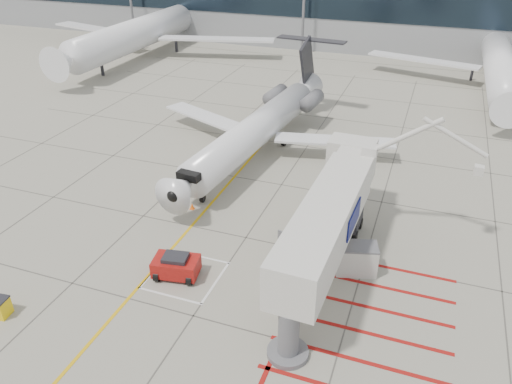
% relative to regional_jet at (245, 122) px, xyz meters
% --- Properties ---
extents(ground_plane, '(260.00, 260.00, 0.00)m').
position_rel_regional_jet_xyz_m(ground_plane, '(4.11, -14.42, -3.98)').
color(ground_plane, gray).
rests_on(ground_plane, ground).
extents(regional_jet, '(27.00, 32.63, 7.97)m').
position_rel_regional_jet_xyz_m(regional_jet, '(0.00, 0.00, 0.00)').
color(regional_jet, silver).
rests_on(regional_jet, ground_plane).
extents(jet_bridge, '(9.17, 18.35, 7.23)m').
position_rel_regional_jet_xyz_m(jet_bridge, '(9.96, -13.07, -0.37)').
color(jet_bridge, silver).
rests_on(jet_bridge, ground_plane).
extents(pushback_tug, '(2.94, 2.12, 1.57)m').
position_rel_regional_jet_xyz_m(pushback_tug, '(1.64, -15.63, -3.20)').
color(pushback_tug, '#9F120F').
rests_on(pushback_tug, ground_plane).
extents(baggage_cart, '(2.42, 1.96, 1.33)m').
position_rel_regional_jet_xyz_m(baggage_cart, '(7.62, -10.35, -3.32)').
color(baggage_cart, '#58595D').
rests_on(baggage_cart, ground_plane).
extents(ground_power_unit, '(2.72, 2.04, 1.92)m').
position_rel_regional_jet_xyz_m(ground_power_unit, '(11.70, -11.49, -3.02)').
color(ground_power_unit, beige).
rests_on(ground_power_unit, ground_plane).
extents(cone_nose, '(0.34, 0.34, 0.48)m').
position_rel_regional_jet_xyz_m(cone_nose, '(-0.99, -8.28, -3.74)').
color(cone_nose, '#FF5C0D').
rests_on(cone_nose, ground_plane).
extents(cone_side, '(0.36, 0.36, 0.50)m').
position_rel_regional_jet_xyz_m(cone_side, '(6.67, -5.67, -3.73)').
color(cone_side, '#EC5C0C').
rests_on(cone_side, ground_plane).
extents(terminal_glass_band, '(180.00, 0.10, 6.00)m').
position_rel_regional_jet_xyz_m(terminal_glass_band, '(14.11, 41.53, 4.02)').
color(terminal_glass_band, black).
rests_on(terminal_glass_band, ground_plane).
extents(bg_aircraft_b, '(38.44, 42.71, 12.81)m').
position_rel_regional_jet_xyz_m(bg_aircraft_b, '(-27.84, 31.58, 2.42)').
color(bg_aircraft_b, silver).
rests_on(bg_aircraft_b, ground_plane).
extents(bg_aircraft_c, '(32.42, 36.02, 10.81)m').
position_rel_regional_jet_xyz_m(bg_aircraft_c, '(21.44, 31.58, 1.42)').
color(bg_aircraft_c, silver).
rests_on(bg_aircraft_c, ground_plane).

